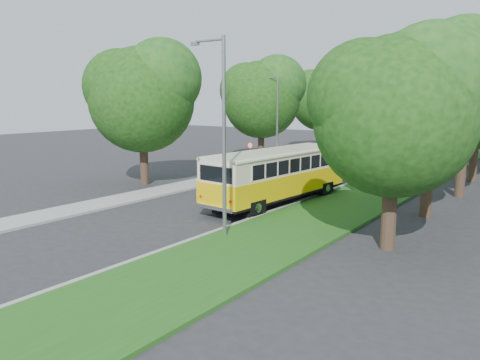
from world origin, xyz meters
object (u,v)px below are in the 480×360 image
Objects in this scene: car_silver at (312,174)px; car_grey at (381,157)px; vintage_bus at (278,177)px; car_blue at (381,161)px; car_white at (354,163)px; lamppost_near at (222,131)px; lamppost_far at (276,118)px.

car_silver is 12.90m from car_grey.
vintage_bus is 2.21× the size of car_grey.
car_white is at bearing -135.74° from car_blue.
vintage_bus is at bearing -68.70° from car_silver.
vintage_bus is 13.36m from car_white.
car_silver is at bearing -116.79° from car_blue.
car_silver reaches higher than car_grey.
lamppost_near is 13.59m from car_silver.
lamppost_far is 9.27m from car_blue.
car_grey is at bearing 97.46° from vintage_bus.
lamppost_near reaches higher than car_white.
vintage_bus reaches higher than car_blue.
car_grey is (6.33, 7.23, -3.49)m from lamppost_far.
car_silver is at bearing 101.41° from lamppost_near.
car_silver is 9.97m from car_blue.
lamppost_near is at bearing -69.19° from car_white.
car_white is (-2.71, 20.08, -3.71)m from lamppost_near.
car_blue is at bearing -84.77° from car_grey.
car_silver is (-1.05, 6.05, -0.73)m from vintage_bus.
car_white is at bearing -106.94° from car_grey.
lamppost_near reaches higher than car_blue.
car_grey is at bearing 101.77° from car_white.
car_blue is (7.47, 4.24, -3.49)m from lamppost_far.
car_white is (-1.17, 13.29, -0.82)m from vintage_bus.
vintage_bus is (-1.54, 6.79, -2.89)m from lamppost_near.
car_blue is at bearing 77.51° from car_white.
lamppost_near is 20.53m from lamppost_far.
car_white reaches higher than car_blue.
vintage_bus reaches higher than car_white.
lamppost_near is 26.13m from car_grey.
lamppost_near is 1.07× the size of lamppost_far.
lamppost_near is at bearing -67.15° from car_silver.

